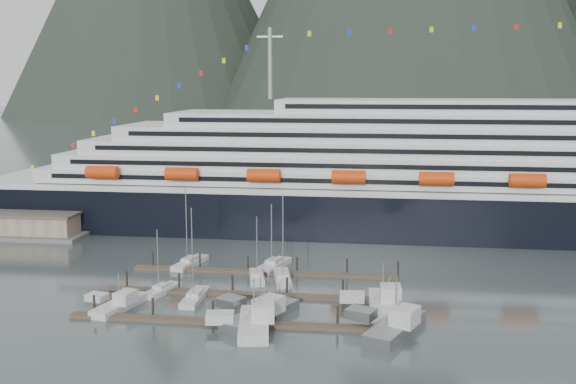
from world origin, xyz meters
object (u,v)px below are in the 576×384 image
(sailboat_a, at_px, (162,291))
(sailboat_c, at_px, (257,277))
(trawler_a, at_px, (119,304))
(trawler_e, at_px, (381,303))
(trawler_d, at_px, (394,326))
(sailboat_g, at_px, (282,278))
(trawler_b, at_px, (253,323))
(trawler_c, at_px, (260,313))
(sailboat_b, at_px, (195,298))
(sailboat_f, at_px, (274,266))
(sailboat_e, at_px, (190,263))
(cruise_ship, at_px, (444,180))

(sailboat_a, distance_m, sailboat_c, 16.97)
(trawler_a, height_order, trawler_e, trawler_e)
(trawler_a, bearing_deg, trawler_d, -81.46)
(sailboat_g, height_order, trawler_b, sailboat_g)
(sailboat_c, relative_size, trawler_c, 0.80)
(trawler_c, bearing_deg, sailboat_b, 85.04)
(sailboat_f, xyz_separation_m, trawler_a, (-19.75, -25.83, 0.39))
(sailboat_a, relative_size, sailboat_e, 0.72)
(cruise_ship, distance_m, trawler_b, 74.51)
(cruise_ship, height_order, trawler_d, cruise_ship)
(trawler_c, height_order, trawler_d, trawler_d)
(sailboat_f, bearing_deg, sailboat_b, 172.16)
(sailboat_e, xyz_separation_m, sailboat_g, (18.67, -7.30, -0.00))
(sailboat_e, distance_m, trawler_e, 40.98)
(sailboat_e, bearing_deg, trawler_c, -132.74)
(sailboat_a, height_order, trawler_d, sailboat_a)
(sailboat_g, distance_m, trawler_b, 23.88)
(sailboat_a, bearing_deg, trawler_b, -111.10)
(sailboat_a, distance_m, sailboat_b, 7.02)
(sailboat_f, distance_m, trawler_e, 28.51)
(trawler_a, height_order, trawler_b, trawler_b)
(trawler_a, bearing_deg, sailboat_e, 5.80)
(trawler_b, height_order, trawler_e, trawler_b)
(trawler_d, bearing_deg, sailboat_f, 58.89)
(sailboat_a, bearing_deg, sailboat_c, -38.62)
(sailboat_g, bearing_deg, trawler_c, 166.28)
(trawler_c, bearing_deg, trawler_e, -41.72)
(sailboat_a, height_order, trawler_e, sailboat_a)
(sailboat_e, xyz_separation_m, trawler_a, (-3.82, -25.38, 0.38))
(sailboat_f, bearing_deg, sailboat_c, -175.41)
(trawler_a, bearing_deg, sailboat_g, -36.84)
(trawler_a, xyz_separation_m, trawler_e, (39.55, 5.33, 0.16))
(sailboat_e, distance_m, sailboat_f, 15.94)
(sailboat_c, bearing_deg, trawler_a, 122.64)
(sailboat_f, relative_size, trawler_c, 0.85)
(sailboat_g, xyz_separation_m, trawler_e, (17.06, -12.76, 0.54))
(trawler_c, height_order, trawler_e, trawler_e)
(sailboat_a, distance_m, trawler_b, 22.88)
(trawler_d, bearing_deg, sailboat_b, 95.73)
(sailboat_c, height_order, sailboat_g, sailboat_g)
(trawler_e, bearing_deg, sailboat_f, 41.84)
(trawler_a, bearing_deg, sailboat_c, -30.74)
(sailboat_b, relative_size, sailboat_c, 1.30)
(cruise_ship, height_order, sailboat_e, cruise_ship)
(cruise_ship, xyz_separation_m, sailboat_g, (-30.96, -42.70, -11.61))
(sailboat_b, height_order, sailboat_f, sailboat_b)
(trawler_b, bearing_deg, sailboat_a, 42.06)
(sailboat_f, bearing_deg, trawler_e, -118.90)
(trawler_b, bearing_deg, sailboat_g, -11.03)
(sailboat_g, xyz_separation_m, trawler_d, (18.79, -22.29, 0.56))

